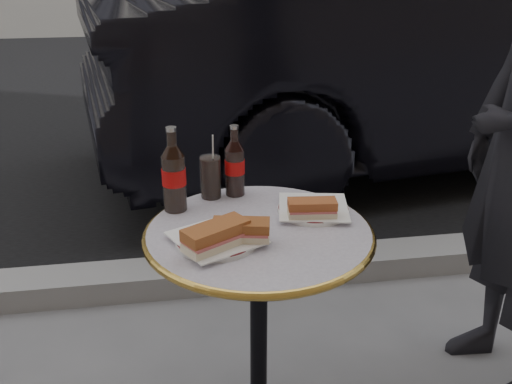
{
  "coord_description": "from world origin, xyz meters",
  "views": [
    {
      "loc": [
        -0.22,
        -1.34,
        1.43
      ],
      "look_at": [
        0.0,
        0.05,
        0.82
      ],
      "focal_mm": 40.0,
      "sensor_mm": 36.0,
      "label": 1
    }
  ],
  "objects": [
    {
      "name": "sandwich_right",
      "position": [
        0.15,
        0.03,
        0.77
      ],
      "size": [
        0.14,
        0.08,
        0.05
      ],
      "primitive_type": "cube",
      "rotation": [
        0.0,
        0.0,
        -0.1
      ],
      "color": "#A15128",
      "rests_on": "plate_right"
    },
    {
      "name": "curb",
      "position": [
        0.0,
        0.9,
        0.05
      ],
      "size": [
        40.0,
        0.2,
        0.12
      ],
      "primitive_type": "cube",
      "color": "gray",
      "rests_on": "ground"
    },
    {
      "name": "plate_right",
      "position": [
        0.17,
        0.09,
        0.74
      ],
      "size": [
        0.26,
        0.26,
        0.01
      ],
      "primitive_type": "cylinder",
      "rotation": [
        0.0,
        0.0,
        -0.37
      ],
      "color": "white",
      "rests_on": "bistro_table"
    },
    {
      "name": "cola_bottle_right",
      "position": [
        -0.03,
        0.24,
        0.84
      ],
      "size": [
        0.08,
        0.08,
        0.22
      ],
      "primitive_type": null,
      "rotation": [
        0.0,
        0.0,
        -0.38
      ],
      "color": "black",
      "rests_on": "bistro_table"
    },
    {
      "name": "parked_car",
      "position": [
        1.7,
        2.4,
        0.8
      ],
      "size": [
        2.45,
        5.05,
        1.59
      ],
      "primitive_type": "imported",
      "rotation": [
        0.0,
        0.0,
        1.73
      ],
      "color": "black",
      "rests_on": "ground"
    },
    {
      "name": "asphalt_road",
      "position": [
        0.0,
        5.0,
        0.0
      ],
      "size": [
        40.0,
        8.0,
        0.0
      ],
      "primitive_type": "cube",
      "color": "black",
      "rests_on": "ground"
    },
    {
      "name": "cola_glass",
      "position": [
        -0.11,
        0.23,
        0.8
      ],
      "size": [
        0.06,
        0.06,
        0.13
      ],
      "primitive_type": "cylinder",
      "rotation": [
        0.0,
        0.0,
        -0.01
      ],
      "color": "black",
      "rests_on": "bistro_table"
    },
    {
      "name": "cola_bottle_left",
      "position": [
        -0.22,
        0.16,
        0.86
      ],
      "size": [
        0.09,
        0.09,
        0.25
      ],
      "primitive_type": null,
      "rotation": [
        0.0,
        0.0,
        -0.28
      ],
      "color": "black",
      "rests_on": "bistro_table"
    },
    {
      "name": "plate_left",
      "position": [
        -0.12,
        -0.06,
        0.74
      ],
      "size": [
        0.26,
        0.26,
        0.01
      ],
      "primitive_type": "cylinder",
      "rotation": [
        0.0,
        0.0,
        0.26
      ],
      "color": "silver",
      "rests_on": "bistro_table"
    },
    {
      "name": "sandwich_left_a",
      "position": [
        -0.12,
        -0.1,
        0.77
      ],
      "size": [
        0.18,
        0.15,
        0.06
      ],
      "primitive_type": "cube",
      "rotation": [
        0.0,
        0.0,
        0.54
      ],
      "color": "#995126",
      "rests_on": "plate_left"
    },
    {
      "name": "bistro_table",
      "position": [
        0.0,
        0.0,
        0.37
      ],
      "size": [
        0.62,
        0.62,
        0.73
      ],
      "primitive_type": null,
      "color": "#BAB2C4",
      "rests_on": "ground"
    },
    {
      "name": "sandwich_left_b",
      "position": [
        -0.06,
        -0.07,
        0.77
      ],
      "size": [
        0.15,
        0.1,
        0.05
      ],
      "primitive_type": "cube",
      "rotation": [
        0.0,
        0.0,
        -0.2
      ],
      "color": "brown",
      "rests_on": "plate_left"
    }
  ]
}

